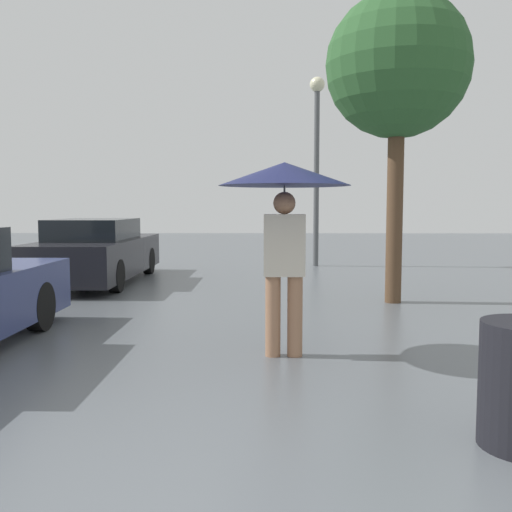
{
  "coord_description": "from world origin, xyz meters",
  "views": [
    {
      "loc": [
        0.24,
        -2.02,
        1.5
      ],
      "look_at": [
        0.16,
        3.6,
        1.01
      ],
      "focal_mm": 40.0,
      "sensor_mm": 36.0,
      "label": 1
    }
  ],
  "objects": [
    {
      "name": "pedestrian",
      "position": [
        0.44,
        3.6,
        1.62
      ],
      "size": [
        1.3,
        1.3,
        1.93
      ],
      "color": "#9E7051",
      "rests_on": "ground_plane"
    },
    {
      "name": "parked_car_farthest",
      "position": [
        -3.07,
        9.16,
        0.59
      ],
      "size": [
        1.62,
        4.5,
        1.26
      ],
      "color": "black",
      "rests_on": "ground_plane"
    },
    {
      "name": "tree",
      "position": [
        2.25,
        6.83,
        3.59
      ],
      "size": [
        2.18,
        2.18,
        4.72
      ],
      "color": "brown",
      "rests_on": "ground_plane"
    },
    {
      "name": "street_lamp",
      "position": [
        1.54,
        12.32,
        3.09
      ],
      "size": [
        0.37,
        0.37,
        4.68
      ],
      "color": "#515456",
      "rests_on": "ground_plane"
    }
  ]
}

